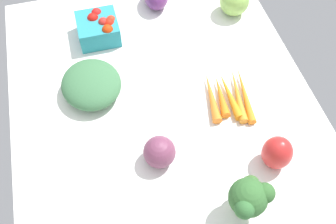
{
  "coord_description": "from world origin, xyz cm",
  "views": [
    {
      "loc": [
        -52.66,
        13.77,
        83.55
      ],
      "look_at": [
        0.0,
        0.0,
        4.0
      ],
      "focal_mm": 42.34,
      "sensor_mm": 36.0,
      "label": 1
    }
  ],
  "objects_px": {
    "bell_pepper_red": "(277,153)",
    "leafy_greens_clump": "(91,84)",
    "broccoli_head": "(249,197)",
    "red_onion_near_basket": "(159,152)",
    "carrot_bunch": "(228,95)",
    "heirloom_tomato_green": "(234,1)",
    "berry_basket": "(99,28)"
  },
  "relations": [
    {
      "from": "heirloom_tomato_green",
      "to": "carrot_bunch",
      "type": "relative_size",
      "value": 0.49
    },
    {
      "from": "broccoli_head",
      "to": "carrot_bunch",
      "type": "height_order",
      "value": "broccoli_head"
    },
    {
      "from": "red_onion_near_basket",
      "to": "carrot_bunch",
      "type": "xyz_separation_m",
      "value": [
        0.13,
        -0.21,
        -0.03
      ]
    },
    {
      "from": "carrot_bunch",
      "to": "red_onion_near_basket",
      "type": "bearing_deg",
      "value": 121.25
    },
    {
      "from": "heirloom_tomato_green",
      "to": "carrot_bunch",
      "type": "height_order",
      "value": "heirloom_tomato_green"
    },
    {
      "from": "red_onion_near_basket",
      "to": "heirloom_tomato_green",
      "type": "bearing_deg",
      "value": -37.86
    },
    {
      "from": "leafy_greens_clump",
      "to": "bell_pepper_red",
      "type": "distance_m",
      "value": 0.48
    },
    {
      "from": "broccoli_head",
      "to": "red_onion_near_basket",
      "type": "relative_size",
      "value": 1.6
    },
    {
      "from": "broccoli_head",
      "to": "bell_pepper_red",
      "type": "height_order",
      "value": "broccoli_head"
    },
    {
      "from": "bell_pepper_red",
      "to": "leafy_greens_clump",
      "type": "bearing_deg",
      "value": 50.4
    },
    {
      "from": "carrot_bunch",
      "to": "leafy_greens_clump",
      "type": "bearing_deg",
      "value": 72.32
    },
    {
      "from": "broccoli_head",
      "to": "heirloom_tomato_green",
      "type": "distance_m",
      "value": 0.62
    },
    {
      "from": "heirloom_tomato_green",
      "to": "carrot_bunch",
      "type": "bearing_deg",
      "value": 158.03
    },
    {
      "from": "berry_basket",
      "to": "heirloom_tomato_green",
      "type": "bearing_deg",
      "value": -89.86
    },
    {
      "from": "heirloom_tomato_green",
      "to": "berry_basket",
      "type": "xyz_separation_m",
      "value": [
        -0.0,
        0.4,
        -0.01
      ]
    },
    {
      "from": "carrot_bunch",
      "to": "berry_basket",
      "type": "bearing_deg",
      "value": 43.2
    },
    {
      "from": "bell_pepper_red",
      "to": "berry_basket",
      "type": "distance_m",
      "value": 0.59
    },
    {
      "from": "broccoli_head",
      "to": "berry_basket",
      "type": "xyz_separation_m",
      "value": [
        0.59,
        0.21,
        -0.04
      ]
    },
    {
      "from": "leafy_greens_clump",
      "to": "bell_pepper_red",
      "type": "relative_size",
      "value": 1.85
    },
    {
      "from": "leafy_greens_clump",
      "to": "bell_pepper_red",
      "type": "xyz_separation_m",
      "value": [
        -0.31,
        -0.37,
        0.01
      ]
    },
    {
      "from": "broccoli_head",
      "to": "berry_basket",
      "type": "relative_size",
      "value": 1.06
    },
    {
      "from": "leafy_greens_clump",
      "to": "berry_basket",
      "type": "xyz_separation_m",
      "value": [
        0.19,
        -0.05,
        0.0
      ]
    },
    {
      "from": "broccoli_head",
      "to": "leafy_greens_clump",
      "type": "height_order",
      "value": "broccoli_head"
    },
    {
      "from": "bell_pepper_red",
      "to": "heirloom_tomato_green",
      "type": "distance_m",
      "value": 0.51
    },
    {
      "from": "bell_pepper_red",
      "to": "heirloom_tomato_green",
      "type": "relative_size",
      "value": 1.01
    },
    {
      "from": "broccoli_head",
      "to": "bell_pepper_red",
      "type": "distance_m",
      "value": 0.14
    },
    {
      "from": "red_onion_near_basket",
      "to": "leafy_greens_clump",
      "type": "bearing_deg",
      "value": 26.96
    },
    {
      "from": "bell_pepper_red",
      "to": "heirloom_tomato_green",
      "type": "height_order",
      "value": "bell_pepper_red"
    },
    {
      "from": "bell_pepper_red",
      "to": "red_onion_near_basket",
      "type": "bearing_deg",
      "value": 74.09
    },
    {
      "from": "leafy_greens_clump",
      "to": "berry_basket",
      "type": "height_order",
      "value": "berry_basket"
    },
    {
      "from": "heirloom_tomato_green",
      "to": "red_onion_near_basket",
      "type": "bearing_deg",
      "value": 142.14
    },
    {
      "from": "broccoli_head",
      "to": "carrot_bunch",
      "type": "bearing_deg",
      "value": -13.19
    }
  ]
}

